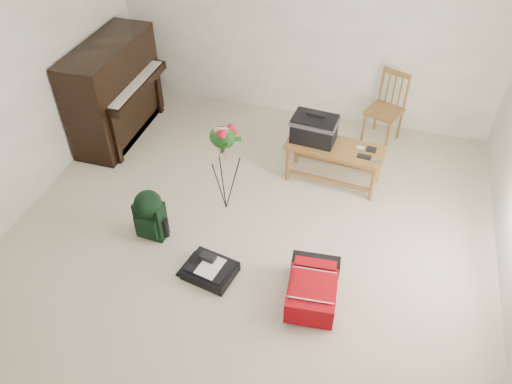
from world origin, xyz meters
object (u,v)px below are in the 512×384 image
(red_suitcase, at_px, (313,285))
(dining_chair, at_px, (385,109))
(flower_stand, at_px, (224,170))
(black_duffel, at_px, (210,270))
(green_backpack, at_px, (149,213))
(piano, at_px, (115,93))
(bench, at_px, (320,135))

(red_suitcase, bearing_deg, dining_chair, 77.76)
(flower_stand, bearing_deg, black_duffel, -88.67)
(dining_chair, relative_size, red_suitcase, 1.34)
(red_suitcase, relative_size, green_backpack, 1.17)
(dining_chair, height_order, flower_stand, flower_stand)
(piano, relative_size, green_backpack, 2.56)
(bench, relative_size, flower_stand, 1.03)
(piano, xyz_separation_m, black_duffel, (1.97, -1.96, -0.53))
(green_backpack, distance_m, flower_stand, 0.89)
(piano, distance_m, dining_chair, 3.43)
(dining_chair, height_order, green_backpack, dining_chair)
(flower_stand, bearing_deg, red_suitcase, -46.21)
(bench, height_order, red_suitcase, bench)
(dining_chair, relative_size, green_backpack, 1.57)
(black_duffel, bearing_deg, green_backpack, 167.47)
(piano, bearing_deg, flower_stand, -29.25)
(bench, distance_m, green_backpack, 2.07)
(bench, height_order, black_duffel, bench)
(red_suitcase, bearing_deg, green_backpack, 165.58)
(red_suitcase, bearing_deg, piano, 142.05)
(piano, bearing_deg, green_backpack, -53.47)
(piano, xyz_separation_m, red_suitcase, (2.98, -1.92, -0.45))
(dining_chair, distance_m, flower_stand, 2.39)
(red_suitcase, height_order, flower_stand, flower_stand)
(red_suitcase, xyz_separation_m, green_backpack, (-1.77, 0.29, 0.17))
(red_suitcase, bearing_deg, bench, 94.86)
(bench, relative_size, black_duffel, 2.15)
(green_backpack, bearing_deg, flower_stand, 49.40)
(black_duffel, bearing_deg, bench, 79.30)
(dining_chair, distance_m, red_suitcase, 2.79)
(black_duffel, height_order, flower_stand, flower_stand)
(black_duffel, bearing_deg, dining_chair, 75.15)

